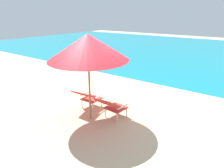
{
  "coord_description": "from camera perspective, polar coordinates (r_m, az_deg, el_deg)",
  "views": [
    {
      "loc": [
        3.69,
        -4.33,
        2.83
      ],
      "look_at": [
        0.0,
        0.55,
        0.75
      ],
      "focal_mm": 33.61,
      "sensor_mm": 36.0,
      "label": 1
    }
  ],
  "objects": [
    {
      "name": "ocean_band",
      "position": [
        17.38,
        24.51,
        7.75
      ],
      "size": [
        40.0,
        18.0,
        0.01
      ],
      "primitive_type": "cube",
      "color": "teal",
      "rests_on": "ground_plane"
    },
    {
      "name": "lounge_chair_left",
      "position": [
        6.45,
        -6.65,
        -3.45
      ],
      "size": [
        0.56,
        0.89,
        0.68
      ],
      "color": "red",
      "rests_on": "ground_plane"
    },
    {
      "name": "ground_plane",
      "position": [
        9.54,
        12.57,
        1.06
      ],
      "size": [
        40.0,
        40.0,
        0.0
      ],
      "primitive_type": "plane",
      "color": "#CCB78E"
    },
    {
      "name": "beach_umbrella_center",
      "position": [
        5.39,
        -6.55,
        9.95
      ],
      "size": [
        2.86,
        2.87,
        2.37
      ],
      "color": "olive",
      "rests_on": "ground_plane"
    },
    {
      "name": "lounge_chair_right",
      "position": [
        5.82,
        -0.02,
        -5.9
      ],
      "size": [
        0.61,
        0.92,
        0.68
      ],
      "color": "red",
      "rests_on": "ground_plane"
    }
  ]
}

